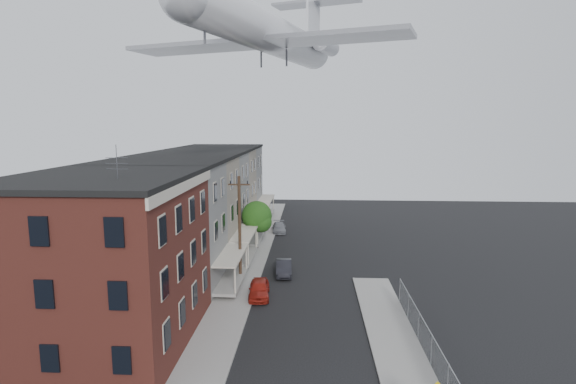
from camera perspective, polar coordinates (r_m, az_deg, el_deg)
name	(u,v)px	position (r m, az deg, el deg)	size (l,w,h in m)	color
sidewalk_left	(251,259)	(44.71, -4.70, -8.54)	(3.00, 62.00, 0.12)	gray
sidewalk_right	(400,356)	(28.13, 13.99, -19.56)	(3.00, 26.00, 0.12)	gray
curb_left	(266,260)	(44.54, -2.83, -8.57)	(0.15, 62.00, 0.14)	gray
curb_right	(374,355)	(27.89, 10.89, -19.68)	(0.15, 26.00, 0.14)	gray
corner_building	(104,260)	(29.31, -22.29, -8.01)	(10.31, 12.30, 12.15)	#331510
row_house_a	(159,225)	(37.82, -16.12, -4.09)	(11.98, 7.00, 10.30)	slate
row_house_b	(183,209)	(44.35, -13.17, -2.13)	(11.98, 7.00, 10.30)	gray
row_house_c	(201,197)	(51.00, -11.00, -0.68)	(11.98, 7.00, 10.30)	slate
row_house_d	(214,189)	(57.74, -9.33, 0.44)	(11.98, 7.00, 10.30)	gray
row_house_e	(225,182)	(64.53, -8.01, 1.32)	(11.98, 7.00, 10.30)	slate
chainlink_fence	(432,350)	(27.15, 17.76, -18.58)	(0.06, 18.06, 1.90)	gray
utility_pole	(240,228)	(37.79, -6.16, -4.51)	(1.80, 0.26, 9.00)	black
street_tree	(258,218)	(47.60, -3.84, -3.25)	(3.22, 3.20, 5.20)	black
car_near	(259,289)	(35.43, -3.68, -12.18)	(1.55, 3.86, 1.32)	#A21F14
car_mid	(284,268)	(40.30, -0.53, -9.59)	(1.34, 3.86, 1.27)	black
car_far	(279,227)	(55.67, -1.14, -4.52)	(1.61, 3.95, 1.15)	gray
airplane	(272,34)	(42.09, -2.06, 19.38)	(25.06, 28.69, 8.33)	silver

